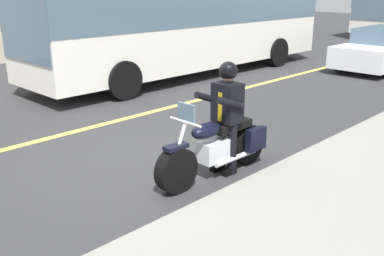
{
  "coord_description": "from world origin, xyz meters",
  "views": [
    {
      "loc": [
        4.46,
        5.57,
        2.81
      ],
      "look_at": [
        -0.04,
        1.11,
        0.75
      ],
      "focal_mm": 41.36,
      "sensor_mm": 36.0,
      "label": 1
    }
  ],
  "objects_px": {
    "motorcycle_main": "(218,147)",
    "bus_near": "(190,15)",
    "rider_main": "(227,108)",
    "car_silver": "(384,49)"
  },
  "relations": [
    {
      "from": "bus_near",
      "to": "car_silver",
      "type": "relative_size",
      "value": 2.4
    },
    {
      "from": "bus_near",
      "to": "car_silver",
      "type": "bearing_deg",
      "value": 143.1
    },
    {
      "from": "motorcycle_main",
      "to": "rider_main",
      "type": "relative_size",
      "value": 1.27
    },
    {
      "from": "bus_near",
      "to": "motorcycle_main",
      "type": "bearing_deg",
      "value": 47.91
    },
    {
      "from": "motorcycle_main",
      "to": "bus_near",
      "type": "height_order",
      "value": "bus_near"
    },
    {
      "from": "motorcycle_main",
      "to": "car_silver",
      "type": "bearing_deg",
      "value": -169.94
    },
    {
      "from": "bus_near",
      "to": "car_silver",
      "type": "height_order",
      "value": "bus_near"
    },
    {
      "from": "rider_main",
      "to": "bus_near",
      "type": "relative_size",
      "value": 0.16
    },
    {
      "from": "rider_main",
      "to": "car_silver",
      "type": "distance_m",
      "value": 10.88
    },
    {
      "from": "bus_near",
      "to": "rider_main",
      "type": "bearing_deg",
      "value": 48.93
    }
  ]
}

